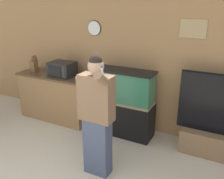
# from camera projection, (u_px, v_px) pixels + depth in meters

# --- Properties ---
(wall_back_paneled) EXTENTS (10.00, 0.08, 2.60)m
(wall_back_paneled) POSITION_uv_depth(u_px,v_px,m) (132.00, 59.00, 4.45)
(wall_back_paneled) COLOR #A87A4C
(wall_back_paneled) RESTS_ON ground_plane
(counter_island) EXTENTS (1.50, 0.59, 0.93)m
(counter_island) POSITION_uv_depth(u_px,v_px,m) (56.00, 96.00, 5.03)
(counter_island) COLOR olive
(counter_island) RESTS_ON ground_plane
(microwave) EXTENTS (0.47, 0.37, 0.27)m
(microwave) POSITION_uv_depth(u_px,v_px,m) (62.00, 69.00, 4.73)
(microwave) COLOR black
(microwave) RESTS_ON counter_island
(knife_block) EXTENTS (0.12, 0.12, 0.34)m
(knife_block) POSITION_uv_depth(u_px,v_px,m) (34.00, 66.00, 4.99)
(knife_block) COLOR brown
(knife_block) RESTS_ON counter_island
(aquarium_on_stand) EXTENTS (1.07, 0.40, 1.19)m
(aquarium_on_stand) POSITION_uv_depth(u_px,v_px,m) (123.00, 103.00, 4.37)
(aquarium_on_stand) COLOR black
(aquarium_on_stand) RESTS_ON ground_plane
(tv_on_stand) EXTENTS (1.15, 0.40, 1.31)m
(tv_on_stand) POSITION_uv_depth(u_px,v_px,m) (214.00, 132.00, 3.84)
(tv_on_stand) COLOR brown
(tv_on_stand) RESTS_ON ground_plane
(person_standing) EXTENTS (0.53, 0.40, 1.68)m
(person_standing) POSITION_uv_depth(u_px,v_px,m) (96.00, 116.00, 3.26)
(person_standing) COLOR #424C66
(person_standing) RESTS_ON ground_plane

